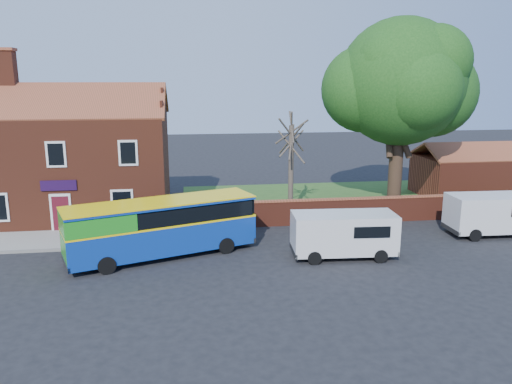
{
  "coord_description": "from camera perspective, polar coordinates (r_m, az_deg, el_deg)",
  "views": [
    {
      "loc": [
        0.41,
        -21.88,
        8.78
      ],
      "look_at": [
        4.13,
        5.0,
        2.62
      ],
      "focal_mm": 35.0,
      "sensor_mm": 36.0,
      "label": 1
    }
  ],
  "objects": [
    {
      "name": "van_far",
      "position": [
        31.64,
        25.75,
        -2.15
      ],
      "size": [
        5.44,
        2.4,
        2.35
      ],
      "rotation": [
        0.0,
        0.0,
        -0.04
      ],
      "color": "silver",
      "rests_on": "ground"
    },
    {
      "name": "ground",
      "position": [
        23.58,
        -8.42,
        -9.21
      ],
      "size": [
        120.0,
        120.0,
        0.0
      ],
      "primitive_type": "plane",
      "color": "black",
      "rests_on": "ground"
    },
    {
      "name": "kerb",
      "position": [
        28.29,
        -22.78,
        -6.17
      ],
      "size": [
        18.0,
        0.15,
        0.14
      ],
      "primitive_type": "cube",
      "color": "slate",
      "rests_on": "ground"
    },
    {
      "name": "boundary_wall",
      "position": [
        32.49,
        15.18,
        -1.85
      ],
      "size": [
        22.0,
        0.38,
        1.6
      ],
      "color": "maroon",
      "rests_on": "ground"
    },
    {
      "name": "bare_tree",
      "position": [
        32.33,
        4.02,
        3.02
      ],
      "size": [
        2.42,
        2.88,
        6.45
      ],
      "color": "#4C4238",
      "rests_on": "ground"
    },
    {
      "name": "van_near",
      "position": [
        25.4,
        10.02,
        -4.63
      ],
      "size": [
        5.24,
        2.38,
        2.25
      ],
      "rotation": [
        0.0,
        0.0,
        -0.06
      ],
      "color": "silver",
      "rests_on": "ground"
    },
    {
      "name": "outbuilding",
      "position": [
        41.64,
        23.5,
        1.81
      ],
      "size": [
        8.2,
        5.06,
        4.17
      ],
      "color": "maroon",
      "rests_on": "ground"
    },
    {
      "name": "shop_building",
      "position": [
        34.61,
        -20.22,
        3.09
      ],
      "size": [
        12.3,
        8.13,
        10.5
      ],
      "color": "maroon",
      "rests_on": "ground"
    },
    {
      "name": "pavement",
      "position": [
        29.9,
        -21.95,
        -5.12
      ],
      "size": [
        18.0,
        3.5,
        0.12
      ],
      "primitive_type": "cube",
      "color": "gray",
      "rests_on": "ground"
    },
    {
      "name": "grass_strip",
      "position": [
        38.1,
        11.63,
        -0.76
      ],
      "size": [
        26.0,
        12.0,
        0.04
      ],
      "primitive_type": "cube",
      "color": "#426B28",
      "rests_on": "ground"
    },
    {
      "name": "large_tree",
      "position": [
        34.75,
        16.2,
        11.54
      ],
      "size": [
        10.42,
        8.24,
        12.71
      ],
      "color": "black",
      "rests_on": "ground"
    },
    {
      "name": "bus",
      "position": [
        25.36,
        -11.37,
        -3.82
      ],
      "size": [
        9.68,
        5.43,
        2.88
      ],
      "rotation": [
        0.0,
        0.0,
        0.34
      ],
      "color": "#0D3699",
      "rests_on": "ground"
    }
  ]
}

